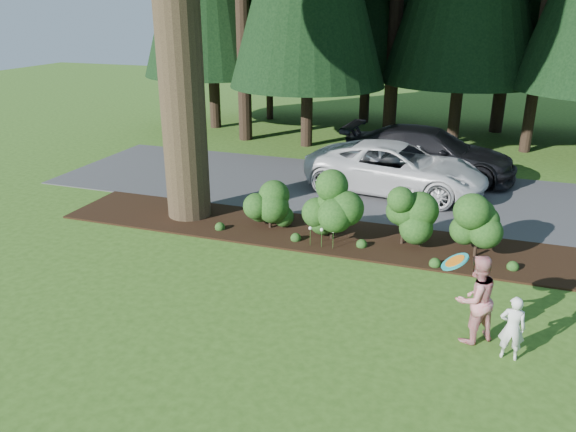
# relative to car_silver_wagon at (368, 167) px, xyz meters

# --- Properties ---
(ground) EXTENTS (80.00, 80.00, 0.00)m
(ground) POSITION_rel_car_silver_wagon_xyz_m (0.24, -7.81, -0.71)
(ground) COLOR #305317
(ground) RESTS_ON ground
(mulch_bed) EXTENTS (16.00, 2.50, 0.05)m
(mulch_bed) POSITION_rel_car_silver_wagon_xyz_m (0.24, -4.56, -0.68)
(mulch_bed) COLOR black
(mulch_bed) RESTS_ON ground
(driveway) EXTENTS (22.00, 6.00, 0.03)m
(driveway) POSITION_rel_car_silver_wagon_xyz_m (0.24, -0.31, -0.69)
(driveway) COLOR #38383A
(driveway) RESTS_ON ground
(shrub_row) EXTENTS (6.53, 1.60, 1.61)m
(shrub_row) POSITION_rel_car_silver_wagon_xyz_m (1.01, -4.68, 0.10)
(shrub_row) COLOR #173C12
(shrub_row) RESTS_ON ground
(lily_cluster) EXTENTS (0.69, 0.09, 0.57)m
(lily_cluster) POSITION_rel_car_silver_wagon_xyz_m (-0.06, -5.41, -0.21)
(lily_cluster) COLOR #173C12
(lily_cluster) RESTS_ON ground
(car_silver_wagon) EXTENTS (4.32, 2.18, 1.36)m
(car_silver_wagon) POSITION_rel_car_silver_wagon_xyz_m (0.00, 0.00, 0.00)
(car_silver_wagon) COLOR silver
(car_silver_wagon) RESTS_ON driveway
(car_white_suv) EXTENTS (6.03, 3.28, 1.60)m
(car_white_suv) POSITION_rel_car_silver_wagon_xyz_m (0.97, -0.26, 0.12)
(car_white_suv) COLOR silver
(car_white_suv) RESTS_ON driveway
(car_dark_suv) EXTENTS (6.16, 2.83, 1.75)m
(car_dark_suv) POSITION_rel_car_silver_wagon_xyz_m (1.75, 1.87, 0.19)
(car_dark_suv) COLOR black
(car_dark_suv) RESTS_ON driveway
(child) EXTENTS (0.44, 0.29, 1.21)m
(child) POSITION_rel_car_silver_wagon_xyz_m (4.35, -8.85, -0.11)
(child) COLOR silver
(child) RESTS_ON ground
(adult) EXTENTS (1.05, 1.03, 1.70)m
(adult) POSITION_rel_car_silver_wagon_xyz_m (3.70, -8.48, 0.14)
(adult) COLOR red
(adult) RESTS_ON ground
(frisbee) EXTENTS (0.48, 0.52, 0.32)m
(frisbee) POSITION_rel_car_silver_wagon_xyz_m (3.28, -8.64, 0.90)
(frisbee) COLOR teal
(frisbee) RESTS_ON ground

